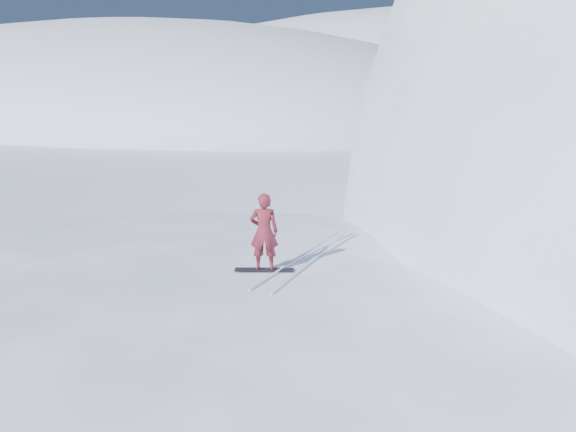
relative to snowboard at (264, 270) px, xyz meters
The scene contains 7 objects.
near_ridge 3.49m from the snowboard, 18.96° to the right, with size 36.00×28.00×4.80m, color white.
far_ridge_a 88.72m from the snowboard, 140.69° to the left, with size 120.00×70.00×28.00m, color white.
far_ridge_c 113.01m from the snowboard, 109.99° to the left, with size 140.00×90.00×36.00m, color white.
wind_bumps 3.06m from the snowboard, 64.15° to the right, with size 16.00×14.40×1.00m.
snowboard is the anchor object (origin of this frame).
snowboarder 0.91m from the snowboard, ahead, with size 0.66×0.43×1.80m, color maroon.
board_tracks 1.68m from the snowboard, 80.96° to the left, with size 1.52×5.94×0.04m.
Camera 1 is at (6.96, -7.77, 6.99)m, focal length 40.00 mm.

